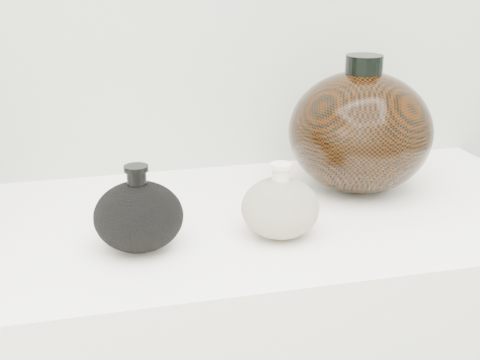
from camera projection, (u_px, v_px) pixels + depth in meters
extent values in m
cube|color=white|center=(205.00, 228.00, 1.05)|extent=(1.20, 0.50, 0.03)
ellipsoid|color=black|center=(139.00, 216.00, 0.93)|extent=(0.13, 0.13, 0.10)
cylinder|color=black|center=(137.00, 178.00, 0.91)|extent=(0.03, 0.03, 0.03)
cylinder|color=black|center=(136.00, 168.00, 0.91)|extent=(0.04, 0.04, 0.01)
ellipsoid|color=beige|center=(280.00, 208.00, 0.97)|extent=(0.14, 0.14, 0.09)
cylinder|color=beige|center=(281.00, 175.00, 0.96)|extent=(0.03, 0.03, 0.03)
cylinder|color=beige|center=(281.00, 166.00, 0.95)|extent=(0.04, 0.04, 0.01)
ellipsoid|color=black|center=(360.00, 132.00, 1.14)|extent=(0.31, 0.31, 0.21)
cylinder|color=black|center=(364.00, 67.00, 1.10)|extent=(0.08, 0.08, 0.04)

